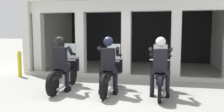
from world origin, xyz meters
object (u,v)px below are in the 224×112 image
Objects in this scene: police_officer_center at (108,60)px; bollard_kerbside at (20,64)px; motorcycle_center at (111,74)px; police_officer_right at (160,62)px; motorcycle_left at (65,72)px; police_officer_left at (61,59)px; motorcycle_right at (160,76)px.

bollard_kerbside is (-3.86, 1.68, -0.44)m from police_officer_center.
motorcycle_center is 1.29× the size of police_officer_center.
police_officer_right is at bearing -0.94° from police_officer_center.
motorcycle_center is 1.29× the size of police_officer_right.
police_officer_center reaches higher than motorcycle_left.
police_officer_center reaches higher than motorcycle_center.
police_officer_right is 5.53m from bollard_kerbside.
police_officer_center is (1.40, 0.03, 0.00)m from police_officer_left.
police_officer_left is 1.00× the size of police_officer_center.
motorcycle_right is at bearing 10.51° from police_officer_center.
police_officer_center is at bearing -9.71° from motorcycle_left.
police_officer_left is at bearing -178.46° from motorcycle_right.
motorcycle_center is (1.40, 0.31, -0.44)m from police_officer_left.
motorcycle_left is 1.29× the size of police_officer_left.
police_officer_right is at bearing -17.61° from bollard_kerbside.
police_officer_center reaches higher than motorcycle_right.
motorcycle_right is 2.03× the size of bollard_kerbside.
police_officer_left reaches higher than bollard_kerbside.
bollard_kerbside is (-2.47, 1.71, -0.44)m from police_officer_left.
motorcycle_center and motorcycle_right have the same top height.
police_officer_right reaches higher than bollard_kerbside.
motorcycle_left is 1.00× the size of motorcycle_right.
motorcycle_left is at bearing 168.21° from police_officer_center.
police_officer_center is (-0.00, -0.28, 0.44)m from motorcycle_center.
motorcycle_center is 1.40m from motorcycle_right.
police_officer_right is (-0.00, -0.28, 0.44)m from motorcycle_right.
bollard_kerbside is at bearing 155.11° from police_officer_center.
motorcycle_right is (1.40, 0.29, -0.44)m from police_officer_center.
motorcycle_left is 0.52m from police_officer_left.
police_officer_left is 1.00× the size of police_officer_right.
bollard_kerbside is at bearing 158.74° from motorcycle_center.
police_officer_center is 1.49m from motorcycle_right.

